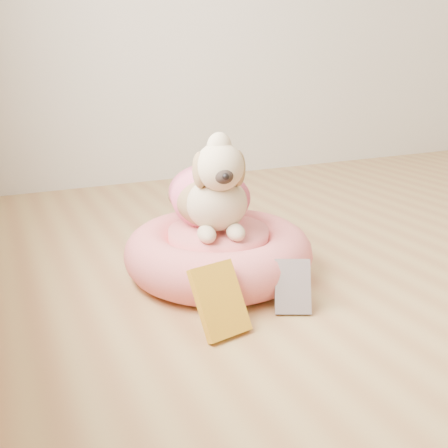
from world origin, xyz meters
name	(u,v)px	position (x,y,z in m)	size (l,w,h in m)	color
pet_bed	(218,252)	(-1.13, 0.62, 0.09)	(0.72, 0.72, 0.19)	#D85462
dog	(211,177)	(-1.14, 0.66, 0.38)	(0.36, 0.53, 0.39)	brown
book_yellow	(220,300)	(-1.31, 0.22, 0.10)	(0.15, 0.03, 0.23)	yellow
book_white	(293,287)	(-1.04, 0.24, 0.08)	(0.12, 0.02, 0.18)	silver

